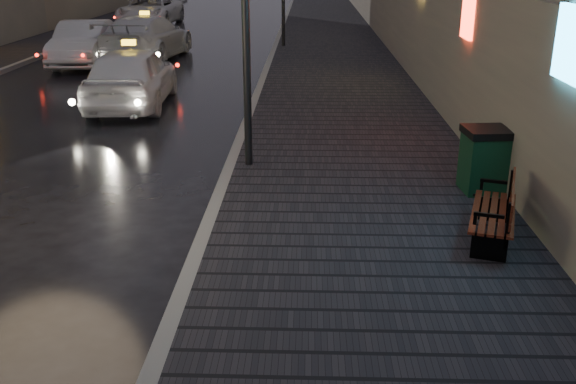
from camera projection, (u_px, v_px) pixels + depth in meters
name	position (u px, v px, depth m)	size (l,w,h in m)	color
ground	(10.00, 363.00, 6.39)	(120.00, 120.00, 0.00)	black
sidewalk	(333.00, 51.00, 25.89)	(4.60, 58.00, 0.15)	black
curb	(274.00, 51.00, 25.96)	(0.20, 58.00, 0.15)	slate
sidewalk_far	(26.00, 50.00, 26.28)	(2.40, 58.00, 0.15)	black
curb_far	(57.00, 50.00, 26.24)	(0.20, 58.00, 0.15)	slate
bench	(498.00, 212.00, 8.62)	(1.01, 1.70, 0.82)	black
trash_bin	(484.00, 159.00, 10.37)	(0.75, 0.75, 1.06)	black
taxi_near	(132.00, 76.00, 16.75)	(1.87, 4.65, 1.59)	silver
car_left_mid	(84.00, 43.00, 22.95)	(1.62, 4.65, 1.53)	#ABAAB3
taxi_mid	(146.00, 37.00, 24.10)	(2.30, 5.66, 1.64)	silver
taxi_far	(150.00, 10.00, 35.35)	(2.69, 5.83, 1.62)	silver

